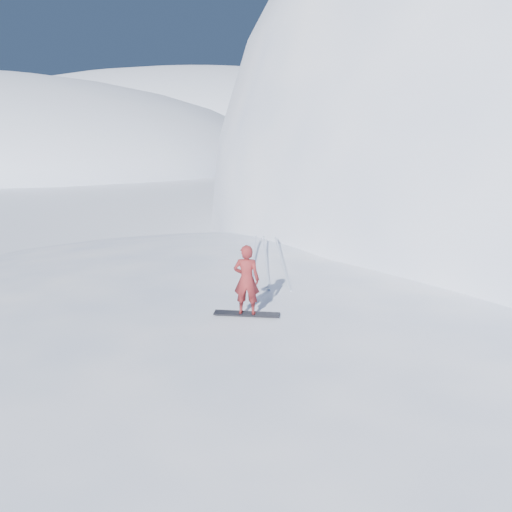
{
  "coord_description": "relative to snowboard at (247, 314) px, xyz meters",
  "views": [
    {
      "loc": [
        1.83,
        -9.05,
        6.73
      ],
      "look_at": [
        -0.61,
        2.22,
        3.5
      ],
      "focal_mm": 35.0,
      "sensor_mm": 36.0,
      "label": 1
    }
  ],
  "objects": [
    {
      "name": "peak_shoulder",
      "position": [
        10.61,
        18.78,
        -2.41
      ],
      "size": [
        28.0,
        24.0,
        18.0
      ],
      "primitive_type": "ellipsoid",
      "color": "white",
      "rests_on": "ground"
    },
    {
      "name": "far_ridge_c",
      "position": [
        -39.39,
        108.78,
        -2.41
      ],
      "size": [
        140.0,
        90.0,
        36.0
      ],
      "primitive_type": "ellipsoid",
      "color": "white",
      "rests_on": "ground"
    },
    {
      "name": "board_tracks",
      "position": [
        -0.43,
        4.64,
        0.01
      ],
      "size": [
        2.25,
        5.9,
        0.04
      ],
      "color": "silver",
      "rests_on": "ground"
    },
    {
      "name": "wind_bumps",
      "position": [
        0.05,
        0.9,
        -2.41
      ],
      "size": [
        16.0,
        14.4,
        1.0
      ],
      "color": "white",
      "rests_on": "ground"
    },
    {
      "name": "snowboarder",
      "position": [
        0.0,
        0.0,
        0.81
      ],
      "size": [
        0.62,
        0.44,
        1.6
      ],
      "primitive_type": "imported",
      "rotation": [
        0.0,
        0.0,
        3.24
      ],
      "color": "maroon",
      "rests_on": "snowboard"
    },
    {
      "name": "near_ridge",
      "position": [
        1.61,
        1.78,
        -2.41
      ],
      "size": [
        36.0,
        28.0,
        4.8
      ],
      "primitive_type": "ellipsoid",
      "color": "white",
      "rests_on": "ground"
    },
    {
      "name": "snowboard",
      "position": [
        0.0,
        0.0,
        0.0
      ],
      "size": [
        1.52,
        0.42,
        0.02
      ],
      "primitive_type": "cube",
      "rotation": [
        0.0,
        0.0,
        0.1
      ],
      "color": "black",
      "rests_on": "near_ridge"
    },
    {
      "name": "ground",
      "position": [
        0.61,
        -1.22,
        -2.41
      ],
      "size": [
        400.0,
        400.0,
        0.0
      ],
      "primitive_type": "plane",
      "color": "white",
      "rests_on": "ground"
    }
  ]
}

